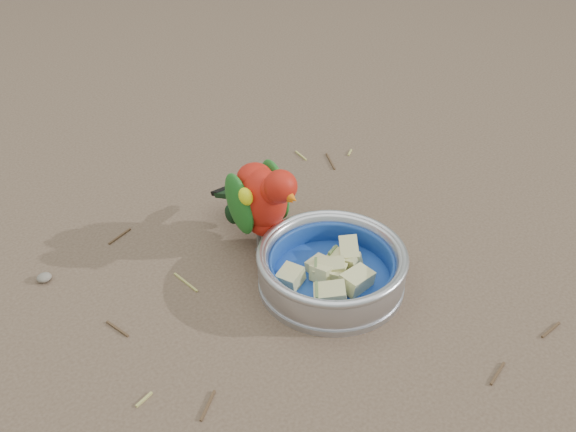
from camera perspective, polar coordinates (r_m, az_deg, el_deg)
ground at (r=0.92m, az=-1.70°, el=-8.32°), size 60.00×60.00×0.00m
food_bowl at (r=0.95m, az=3.84°, el=-5.74°), size 0.22×0.22×0.02m
bowl_wall at (r=0.93m, az=3.91°, el=-4.35°), size 0.22×0.22×0.04m
fruit_wedges at (r=0.94m, az=3.89°, el=-4.68°), size 0.13×0.13×0.03m
lory_parrot at (r=0.98m, az=-2.30°, el=0.93°), size 0.09×0.19×0.15m
ground_debris at (r=0.97m, az=-5.30°, el=-5.19°), size 0.90×0.80×0.01m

